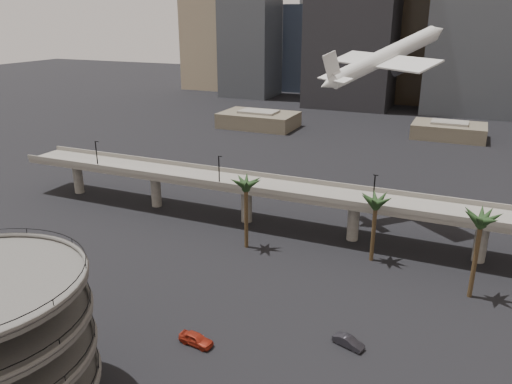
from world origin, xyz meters
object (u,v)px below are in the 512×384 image
at_px(overpass, 298,195).
at_px(airborne_jet, 384,58).
at_px(car_b, 348,342).
at_px(car_a, 196,339).

xyz_separation_m(overpass, airborne_jet, (11.42, 16.34, 24.91)).
bearing_deg(car_b, airborne_jet, 25.56).
xyz_separation_m(car_a, car_b, (18.09, 7.47, -0.11)).
bearing_deg(car_a, overpass, 6.42).
relative_size(overpass, airborne_jet, 5.22).
bearing_deg(airborne_jet, car_a, -150.89).
relative_size(car_a, car_b, 1.13).
bearing_deg(car_b, overpass, 47.07).
xyz_separation_m(overpass, car_a, (0.04, -39.67, -6.54)).
height_order(car_a, car_b, car_a).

